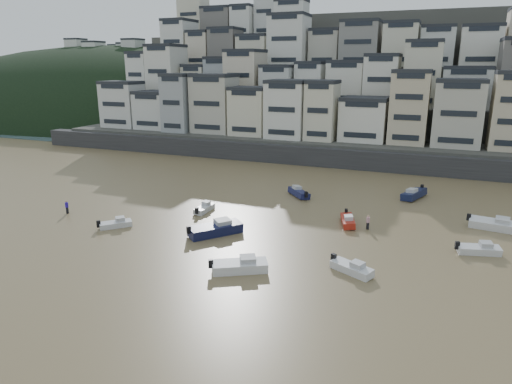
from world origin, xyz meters
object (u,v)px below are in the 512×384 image
at_px(boat_d, 479,248).
at_px(boat_e, 348,219).
at_px(boat_c, 215,227).
at_px(person_blue, 67,207).
at_px(boat_g, 494,223).
at_px(boat_b, 352,267).
at_px(boat_j, 116,223).
at_px(boat_i, 414,193).
at_px(person_pink, 368,222).
at_px(boat_f, 204,207).
at_px(boat_h, 299,192).
at_px(boat_a, 240,264).

bearing_deg(boat_d, boat_e, 149.40).
bearing_deg(boat_c, boat_d, -40.70).
bearing_deg(person_blue, boat_g, 15.31).
height_order(boat_b, boat_j, boat_b).
height_order(boat_c, boat_i, boat_c).
height_order(person_blue, person_pink, same).
height_order(boat_f, person_blue, person_blue).
xyz_separation_m(person_blue, person_pink, (36.86, 8.53, 0.00)).
relative_size(boat_e, boat_g, 0.81).
bearing_deg(person_pink, boat_f, -176.54).
bearing_deg(boat_d, boat_h, 134.54).
bearing_deg(boat_c, boat_f, 75.00).
bearing_deg(boat_g, person_pink, -150.11).
distance_m(boat_a, boat_i, 34.27).
bearing_deg(boat_i, boat_h, -51.47).
distance_m(boat_g, boat_j, 44.22).
bearing_deg(boat_e, boat_a, -38.69).
height_order(boat_b, person_blue, person_blue).
bearing_deg(boat_h, person_blue, 84.56).
xyz_separation_m(boat_e, boat_f, (-18.35, -2.01, -0.07)).
height_order(boat_c, boat_h, boat_c).
bearing_deg(boat_j, boat_a, -63.04).
bearing_deg(boat_j, boat_e, -22.41).
distance_m(boat_e, boat_i, 16.23).
distance_m(boat_d, person_pink, 11.97).
relative_size(boat_c, boat_f, 1.59).
height_order(boat_j, person_pink, person_pink).
bearing_deg(person_blue, boat_c, 0.70).
bearing_deg(boat_h, boat_j, 100.06).
distance_m(boat_f, person_pink, 20.86).
xyz_separation_m(boat_a, boat_e, (6.76, 16.74, -0.12)).
bearing_deg(boat_f, person_pink, -86.90).
bearing_deg(boat_e, boat_j, -82.68).
xyz_separation_m(boat_b, person_blue, (-37.29, 3.79, 0.25)).
relative_size(boat_b, boat_h, 0.90).
bearing_deg(boat_a, boat_i, 37.43).
distance_m(boat_e, person_pink, 2.59).
bearing_deg(boat_g, boat_d, -95.21).
bearing_deg(person_pink, boat_e, 163.10).
xyz_separation_m(boat_g, person_pink, (-13.64, -5.30, 0.08)).
distance_m(boat_i, boat_j, 41.14).
bearing_deg(boat_a, boat_f, 98.65).
bearing_deg(boat_b, boat_c, -167.46).
height_order(boat_d, boat_g, boat_g).
relative_size(boat_b, boat_e, 0.96).
xyz_separation_m(boat_f, person_blue, (-16.04, -7.27, 0.29)).
distance_m(boat_d, boat_i, 20.07).
bearing_deg(person_pink, boat_j, -159.24).
height_order(boat_c, boat_d, boat_c).
bearing_deg(boat_f, boat_a, -142.15).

